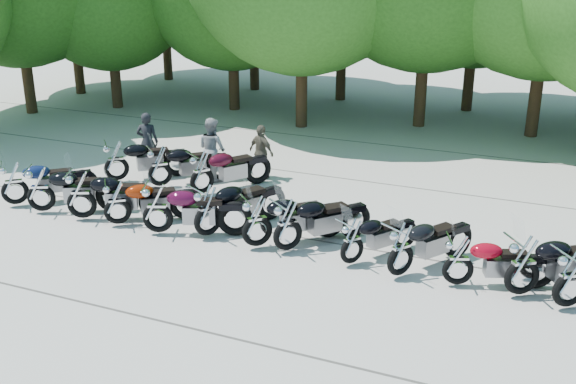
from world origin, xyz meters
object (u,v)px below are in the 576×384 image
at_px(motorcycle_3, 117,201).
at_px(rider_0, 148,142).
at_px(motorcycle_0, 14,182).
at_px(motorcycle_5, 207,209).
at_px(motorcycle_4, 157,207).
at_px(motorcycle_9, 401,248).
at_px(rider_1, 212,149).
at_px(motorcycle_7, 288,223).
at_px(rider_2, 261,152).
at_px(motorcycle_8, 352,240).
at_px(motorcycle_11, 523,264).
at_px(motorcycle_14, 116,159).
at_px(motorcycle_12, 571,276).
at_px(motorcycle_16, 202,171).
at_px(motorcycle_2, 81,193).
at_px(motorcycle_15, 160,165).
at_px(motorcycle_1, 40,188).
at_px(motorcycle_6, 257,220).
at_px(motorcycle_10, 459,259).

xyz_separation_m(motorcycle_3, rider_0, (-1.81, 4.01, 0.25)).
xyz_separation_m(motorcycle_0, motorcycle_5, (5.67, 0.18, 0.05)).
xyz_separation_m(motorcycle_3, motorcycle_4, (1.21, -0.08, 0.06)).
height_order(motorcycle_9, rider_1, rider_1).
relative_size(motorcycle_5, motorcycle_7, 1.03).
bearing_deg(rider_2, motorcycle_8, 154.93).
bearing_deg(motorcycle_3, motorcycle_11, -128.73).
xyz_separation_m(motorcycle_7, motorcycle_14, (-6.43, 2.47, -0.00)).
bearing_deg(motorcycle_3, motorcycle_12, -129.62).
distance_m(motorcycle_8, motorcycle_16, 5.71).
bearing_deg(motorcycle_9, motorcycle_11, -144.81).
height_order(motorcycle_2, motorcycle_12, motorcycle_2).
bearing_deg(motorcycle_15, motorcycle_1, 102.24).
distance_m(motorcycle_4, motorcycle_14, 4.25).
distance_m(motorcycle_9, motorcycle_11, 2.37).
height_order(motorcycle_3, motorcycle_6, motorcycle_6).
bearing_deg(motorcycle_2, motorcycle_14, -5.08).
xyz_separation_m(motorcycle_5, motorcycle_9, (4.64, -0.25, -0.05)).
bearing_deg(rider_2, rider_1, 45.71).
height_order(motorcycle_2, motorcycle_15, motorcycle_2).
xyz_separation_m(motorcycle_6, motorcycle_9, (3.32, -0.15, -0.03)).
bearing_deg(motorcycle_14, motorcycle_7, -153.31).
distance_m(motorcycle_12, motorcycle_16, 9.83).
distance_m(motorcycle_1, rider_2, 6.19).
distance_m(motorcycle_8, motorcycle_12, 4.33).
height_order(motorcycle_0, rider_1, rider_1).
relative_size(motorcycle_14, rider_0, 1.36).
height_order(motorcycle_12, motorcycle_14, motorcycle_12).
distance_m(motorcycle_4, motorcycle_15, 3.36).
bearing_deg(rider_1, motorcycle_4, 122.87).
relative_size(motorcycle_1, motorcycle_14, 1.00).
bearing_deg(motorcycle_7, motorcycle_6, 44.54).
relative_size(motorcycle_1, rider_0, 1.37).
relative_size(motorcycle_1, motorcycle_15, 1.02).
bearing_deg(motorcycle_9, motorcycle_0, 32.35).
xyz_separation_m(motorcycle_8, motorcycle_14, (-7.95, 2.54, 0.11)).
bearing_deg(motorcycle_11, rider_0, 35.33).
relative_size(motorcycle_0, motorcycle_15, 0.99).
distance_m(motorcycle_11, rider_0, 11.86).
height_order(motorcycle_1, motorcycle_5, motorcycle_5).
bearing_deg(motorcycle_7, rider_1, -5.39).
xyz_separation_m(motorcycle_2, motorcycle_5, (3.41, 0.29, 0.00)).
relative_size(motorcycle_12, rider_0, 1.37).
xyz_separation_m(motorcycle_0, motorcycle_2, (2.26, -0.10, 0.04)).
relative_size(motorcycle_3, motorcycle_10, 1.06).
bearing_deg(motorcycle_16, motorcycle_1, 74.89).
height_order(motorcycle_3, motorcycle_16, motorcycle_16).
distance_m(motorcycle_3, motorcycle_4, 1.21).
relative_size(motorcycle_2, motorcycle_4, 1.01).
relative_size(motorcycle_6, rider_0, 1.38).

